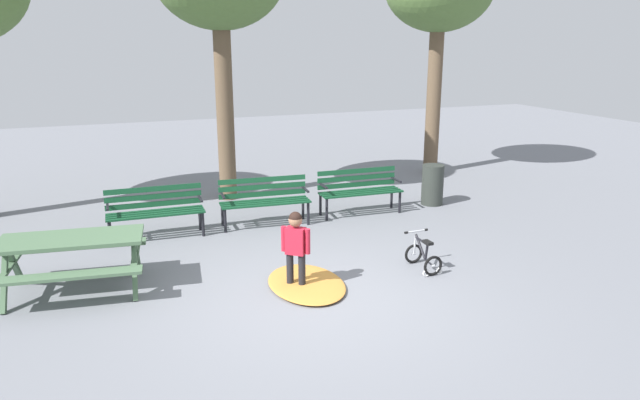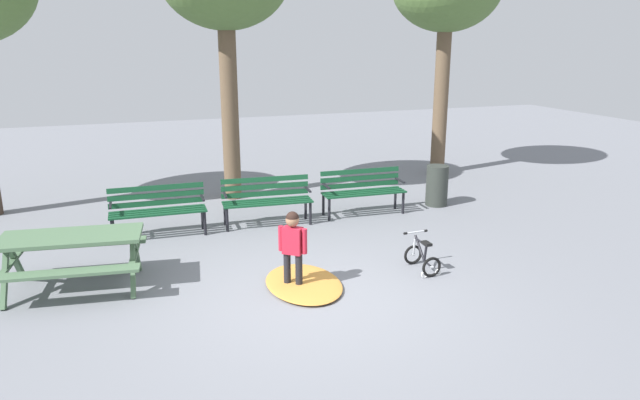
{
  "view_description": "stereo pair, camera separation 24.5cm",
  "coord_description": "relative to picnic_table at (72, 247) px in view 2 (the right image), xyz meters",
  "views": [
    {
      "loc": [
        -2.48,
        -6.44,
        3.26
      ],
      "look_at": [
        0.66,
        1.61,
        0.85
      ],
      "focal_mm": 32.46,
      "sensor_mm": 36.0,
      "label": 1
    },
    {
      "loc": [
        -2.25,
        -6.52,
        3.26
      ],
      "look_at": [
        0.66,
        1.61,
        0.85
      ],
      "focal_mm": 32.46,
      "sensor_mm": 36.0,
      "label": 2
    }
  ],
  "objects": [
    {
      "name": "kids_bicycle",
      "position": [
        4.72,
        -1.01,
        -0.39
      ],
      "size": [
        0.39,
        0.57,
        0.54
      ],
      "color": "black",
      "rests_on": "ground"
    },
    {
      "name": "trash_bin",
      "position": [
        6.71,
        1.95,
        -0.18
      ],
      "size": [
        0.44,
        0.44,
        0.82
      ],
      "primitive_type": "cylinder",
      "color": "#2D332D",
      "rests_on": "ground"
    },
    {
      "name": "picnic_table",
      "position": [
        0.0,
        0.0,
        0.0
      ],
      "size": [
        1.96,
        1.56,
        0.79
      ],
      "color": "#4C6B4C",
      "rests_on": "ground"
    },
    {
      "name": "child_standing",
      "position": [
        2.78,
        -0.96,
        0.04
      ],
      "size": [
        0.33,
        0.29,
        1.08
      ],
      "color": "black",
      "rests_on": "ground"
    },
    {
      "name": "park_bench_right",
      "position": [
        5.05,
        1.92,
        -0.08
      ],
      "size": [
        1.62,
        0.52,
        0.85
      ],
      "color": "#144728",
      "rests_on": "ground"
    },
    {
      "name": "park_bench_left",
      "position": [
        3.15,
        1.89,
        -0.08
      ],
      "size": [
        1.63,
        0.58,
        0.85
      ],
      "color": "#144728",
      "rests_on": "ground"
    },
    {
      "name": "park_bench_far_left",
      "position": [
        1.25,
        1.92,
        -0.08
      ],
      "size": [
        1.61,
        0.5,
        0.85
      ],
      "color": "#144728",
      "rests_on": "ground"
    },
    {
      "name": "ground",
      "position": [
        2.93,
        -1.38,
        -0.59
      ],
      "size": [
        36.0,
        36.0,
        0.0
      ],
      "primitive_type": "plane",
      "color": "slate"
    },
    {
      "name": "leaf_pile",
      "position": [
        2.92,
        -0.94,
        -0.56
      ],
      "size": [
        1.01,
        1.44,
        0.07
      ],
      "primitive_type": "ellipsoid",
      "rotation": [
        0.0,
        0.0,
        1.57
      ],
      "color": "#C68438",
      "rests_on": "ground"
    }
  ]
}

